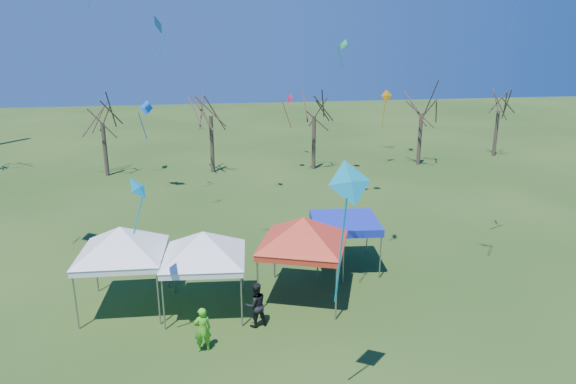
% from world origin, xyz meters
% --- Properties ---
extents(ground, '(140.00, 140.00, 0.00)m').
position_xyz_m(ground, '(0.00, 0.00, 0.00)').
color(ground, '#214014').
rests_on(ground, ground).
extents(tree_1, '(3.42, 3.42, 7.54)m').
position_xyz_m(tree_1, '(-10.77, 24.65, 5.79)').
color(tree_1, '#3D2D21').
rests_on(tree_1, ground).
extents(tree_2, '(3.71, 3.71, 8.18)m').
position_xyz_m(tree_2, '(-2.37, 24.38, 6.29)').
color(tree_2, '#3D2D21').
rests_on(tree_2, ground).
extents(tree_3, '(3.59, 3.59, 7.91)m').
position_xyz_m(tree_3, '(6.03, 24.04, 6.08)').
color(tree_3, '#3D2D21').
rests_on(tree_3, ground).
extents(tree_4, '(3.58, 3.58, 7.89)m').
position_xyz_m(tree_4, '(15.36, 24.00, 6.06)').
color(tree_4, '#3D2D21').
rests_on(tree_4, ground).
extents(tree_5, '(3.39, 3.39, 7.46)m').
position_xyz_m(tree_5, '(23.72, 26.07, 5.73)').
color(tree_5, '#3D2D21').
rests_on(tree_5, ground).
extents(tent_white_west, '(4.61, 4.61, 4.07)m').
position_xyz_m(tent_white_west, '(-6.46, 2.65, 3.28)').
color(tent_white_west, gray).
rests_on(tent_white_west, ground).
extents(tent_white_mid, '(4.41, 4.41, 3.90)m').
position_xyz_m(tent_white_mid, '(-3.23, 1.95, 3.15)').
color(tent_white_mid, gray).
rests_on(tent_white_mid, ground).
extents(tent_red, '(4.45, 4.45, 4.19)m').
position_xyz_m(tent_red, '(0.83, 2.27, 3.38)').
color(tent_red, gray).
rests_on(tent_red, ground).
extents(tent_blue, '(3.38, 3.38, 2.41)m').
position_xyz_m(tent_blue, '(3.38, 5.00, 2.22)').
color(tent_blue, gray).
rests_on(tent_blue, ground).
extents(person_dark, '(1.00, 0.86, 1.78)m').
position_xyz_m(person_dark, '(-1.37, 0.34, 0.89)').
color(person_dark, black).
rests_on(person_dark, ground).
extents(person_green, '(0.67, 0.50, 1.68)m').
position_xyz_m(person_green, '(-3.39, -0.98, 0.84)').
color(person_green, '#48C11F').
rests_on(person_green, ground).
extents(kite_11, '(0.97, 1.32, 2.68)m').
position_xyz_m(kite_11, '(-5.43, 17.33, 11.40)').
color(kite_11, blue).
rests_on(kite_11, ground).
extents(kite_13, '(1.12, 0.96, 2.80)m').
position_xyz_m(kite_13, '(-6.84, 19.43, 5.96)').
color(kite_13, blue).
rests_on(kite_13, ground).
extents(kite_12, '(1.03, 0.44, 3.19)m').
position_xyz_m(kite_12, '(12.16, 24.00, 5.93)').
color(kite_12, orange).
rests_on(kite_12, ground).
extents(kite_22, '(0.91, 1.04, 2.91)m').
position_xyz_m(kite_22, '(3.86, 23.49, 5.89)').
color(kite_22, red).
rests_on(kite_22, ground).
extents(kite_19, '(0.76, 0.95, 2.24)m').
position_xyz_m(kite_19, '(7.50, 21.12, 10.11)').
color(kite_19, green).
rests_on(kite_19, ground).
extents(kite_1, '(0.81, 0.98, 1.89)m').
position_xyz_m(kite_1, '(-5.18, -0.64, 5.96)').
color(kite_1, '#0D99C4').
rests_on(kite_1, ground).
extents(kite_5, '(1.39, 0.99, 4.07)m').
position_xyz_m(kite_5, '(0.65, -4.76, 7.00)').
color(kite_5, '#0B8FAF').
rests_on(kite_5, ground).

